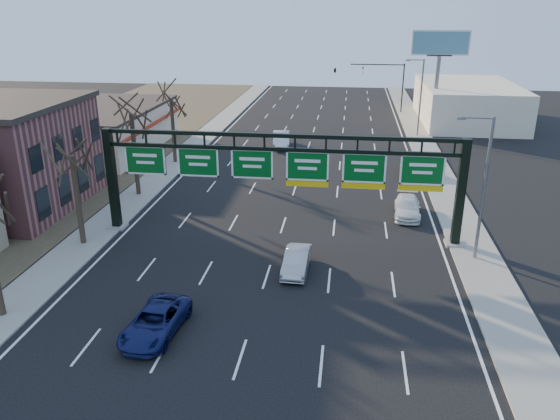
# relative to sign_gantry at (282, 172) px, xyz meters

# --- Properties ---
(ground) EXTENTS (160.00, 160.00, 0.00)m
(ground) POSITION_rel_sign_gantry_xyz_m (-0.16, -8.00, -4.63)
(ground) COLOR black
(ground) RESTS_ON ground
(sidewalk_left) EXTENTS (3.00, 120.00, 0.12)m
(sidewalk_left) POSITION_rel_sign_gantry_xyz_m (-12.96, 12.00, -4.57)
(sidewalk_left) COLOR gray
(sidewalk_left) RESTS_ON ground
(sidewalk_right) EXTENTS (3.00, 120.00, 0.12)m
(sidewalk_right) POSITION_rel_sign_gantry_xyz_m (12.64, 12.00, -4.57)
(sidewalk_right) COLOR gray
(sidewalk_right) RESTS_ON ground
(dirt_strip_left) EXTENTS (21.00, 120.00, 0.06)m
(dirt_strip_left) POSITION_rel_sign_gantry_xyz_m (-25.16, 12.00, -4.60)
(dirt_strip_left) COLOR #473D2B
(dirt_strip_left) RESTS_ON ground
(lane_markings) EXTENTS (21.60, 120.00, 0.01)m
(lane_markings) POSITION_rel_sign_gantry_xyz_m (-0.16, 12.00, -4.62)
(lane_markings) COLOR white
(lane_markings) RESTS_ON ground
(sign_gantry) EXTENTS (24.60, 1.20, 7.20)m
(sign_gantry) POSITION_rel_sign_gantry_xyz_m (0.00, 0.00, 0.00)
(sign_gantry) COLOR black
(sign_gantry) RESTS_ON ground
(brick_block) EXTENTS (10.40, 12.40, 8.30)m
(brick_block) POSITION_rel_sign_gantry_xyz_m (-21.66, 3.00, -0.47)
(brick_block) COLOR #975253
(brick_block) RESTS_ON ground
(cream_strip) EXTENTS (10.90, 18.40, 4.70)m
(cream_strip) POSITION_rel_sign_gantry_xyz_m (-21.64, 21.00, -2.27)
(cream_strip) COLOR beige
(cream_strip) RESTS_ON ground
(building_right_distant) EXTENTS (12.00, 20.00, 5.00)m
(building_right_distant) POSITION_rel_sign_gantry_xyz_m (19.84, 42.00, -2.13)
(building_right_distant) COLOR beige
(building_right_distant) RESTS_ON ground
(tree_gantry) EXTENTS (3.60, 3.60, 8.48)m
(tree_gantry) POSITION_rel_sign_gantry_xyz_m (-12.96, -3.00, 2.48)
(tree_gantry) COLOR #2E261A
(tree_gantry) RESTS_ON sidewalk_left
(tree_mid) EXTENTS (3.60, 3.60, 9.24)m
(tree_mid) POSITION_rel_sign_gantry_xyz_m (-12.96, 7.00, 3.23)
(tree_mid) COLOR #2E261A
(tree_mid) RESTS_ON sidewalk_left
(tree_far) EXTENTS (3.60, 3.60, 8.86)m
(tree_far) POSITION_rel_sign_gantry_xyz_m (-12.96, 17.00, 2.86)
(tree_far) COLOR #2E261A
(tree_far) RESTS_ON sidewalk_left
(streetlight_near) EXTENTS (2.15, 0.22, 9.00)m
(streetlight_near) POSITION_rel_sign_gantry_xyz_m (12.31, -2.00, 0.45)
(streetlight_near) COLOR slate
(streetlight_near) RESTS_ON sidewalk_right
(streetlight_far) EXTENTS (2.15, 0.22, 9.00)m
(streetlight_far) POSITION_rel_sign_gantry_xyz_m (12.31, 32.00, 0.45)
(streetlight_far) COLOR slate
(streetlight_far) RESTS_ON sidewalk_right
(billboard_right) EXTENTS (7.00, 0.50, 12.00)m
(billboard_right) POSITION_rel_sign_gantry_xyz_m (14.84, 36.98, 4.43)
(billboard_right) COLOR slate
(billboard_right) RESTS_ON ground
(traffic_signal_mast) EXTENTS (10.16, 0.54, 7.00)m
(traffic_signal_mast) POSITION_rel_sign_gantry_xyz_m (5.53, 47.00, 0.87)
(traffic_signal_mast) COLOR black
(traffic_signal_mast) RESTS_ON ground
(car_blue_suv) EXTENTS (2.62, 4.98, 1.33)m
(car_blue_suv) POSITION_rel_sign_gantry_xyz_m (-4.59, -12.53, -3.96)
(car_blue_suv) COLOR #12194F
(car_blue_suv) RESTS_ON ground
(car_silver_sedan) EXTENTS (1.53, 4.07, 1.33)m
(car_silver_sedan) POSITION_rel_sign_gantry_xyz_m (1.51, -5.08, -3.97)
(car_silver_sedan) COLOR #A0A0A4
(car_silver_sedan) RESTS_ON ground
(car_white_wagon) EXTENTS (2.16, 4.70, 1.33)m
(car_white_wagon) POSITION_rel_sign_gantry_xyz_m (8.88, 5.06, -3.96)
(car_white_wagon) COLOR white
(car_white_wagon) RESTS_ON ground
(car_grey_far) EXTENTS (2.21, 4.71, 1.56)m
(car_grey_far) POSITION_rel_sign_gantry_xyz_m (10.34, 15.64, -3.85)
(car_grey_far) COLOR #3B3D40
(car_grey_far) RESTS_ON ground
(car_silver_distant) EXTENTS (2.38, 5.25, 1.67)m
(car_silver_distant) POSITION_rel_sign_gantry_xyz_m (-3.19, 24.73, -3.79)
(car_silver_distant) COLOR silver
(car_silver_distant) RESTS_ON ground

